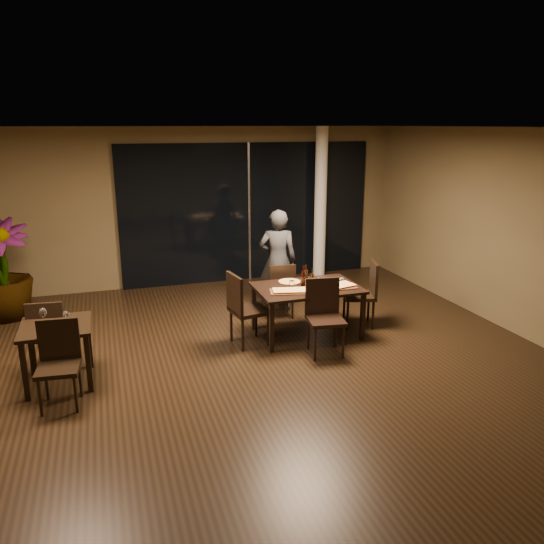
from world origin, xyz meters
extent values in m
plane|color=black|center=(0.00, 0.00, 0.00)|extent=(8.00, 8.00, 0.00)
cube|color=brown|center=(0.00, 4.05, 1.50)|extent=(8.00, 0.10, 3.00)
cube|color=brown|center=(0.00, -4.05, 1.50)|extent=(8.00, 0.10, 3.00)
cube|color=brown|center=(4.05, 0.00, 1.50)|extent=(0.10, 8.00, 3.00)
cube|color=silver|center=(0.00, 0.00, 3.02)|extent=(8.00, 8.00, 0.04)
cube|color=black|center=(1.00, 3.96, 1.35)|extent=(5.00, 0.06, 2.70)
cylinder|color=silver|center=(2.40, 3.65, 1.50)|extent=(0.24, 0.24, 3.00)
cube|color=black|center=(1.00, 0.80, 0.73)|extent=(1.50, 1.00, 0.04)
cube|color=black|center=(0.31, 0.36, 0.35)|extent=(0.06, 0.06, 0.71)
cube|color=black|center=(1.69, 0.36, 0.35)|extent=(0.06, 0.06, 0.71)
cube|color=black|center=(0.31, 1.24, 0.35)|extent=(0.06, 0.06, 0.71)
cube|color=black|center=(1.69, 1.24, 0.35)|extent=(0.06, 0.06, 0.71)
cube|color=black|center=(-2.40, 0.30, 0.73)|extent=(0.80, 0.80, 0.04)
cube|color=black|center=(-2.74, -0.04, 0.35)|extent=(0.06, 0.06, 0.71)
cube|color=black|center=(-2.06, -0.04, 0.35)|extent=(0.06, 0.06, 0.71)
cube|color=black|center=(-2.74, 0.64, 0.35)|extent=(0.06, 0.06, 0.71)
cube|color=black|center=(-2.06, 0.64, 0.35)|extent=(0.06, 0.06, 0.71)
cube|color=black|center=(0.88, 1.68, 0.43)|extent=(0.46, 0.46, 0.05)
cylinder|color=black|center=(1.06, 1.83, 0.22)|extent=(0.03, 0.03, 0.43)
cylinder|color=black|center=(0.72, 1.87, 0.22)|extent=(0.03, 0.03, 0.43)
cylinder|color=black|center=(1.03, 1.49, 0.22)|extent=(0.03, 0.03, 0.43)
cylinder|color=black|center=(0.69, 1.52, 0.22)|extent=(0.03, 0.03, 0.43)
cube|color=black|center=(0.86, 1.49, 0.67)|extent=(0.42, 0.08, 0.48)
cube|color=black|center=(0.99, 0.09, 0.48)|extent=(0.54, 0.54, 0.05)
cylinder|color=black|center=(0.77, -0.08, 0.24)|extent=(0.04, 0.04, 0.48)
cylinder|color=black|center=(1.15, -0.13, 0.24)|extent=(0.04, 0.04, 0.48)
cylinder|color=black|center=(0.82, 0.30, 0.24)|extent=(0.04, 0.04, 0.48)
cylinder|color=black|center=(1.21, 0.25, 0.24)|extent=(0.04, 0.04, 0.48)
cube|color=black|center=(1.02, 0.30, 0.75)|extent=(0.47, 0.11, 0.54)
cube|color=black|center=(0.10, 0.75, 0.50)|extent=(0.56, 0.56, 0.06)
cylinder|color=black|center=(0.33, 0.58, 0.25)|extent=(0.04, 0.04, 0.50)
cylinder|color=black|center=(0.27, 0.98, 0.25)|extent=(0.04, 0.04, 0.50)
cylinder|color=black|center=(-0.06, 0.52, 0.25)|extent=(0.04, 0.04, 0.50)
cylinder|color=black|center=(-0.12, 0.91, 0.25)|extent=(0.04, 0.04, 0.50)
cube|color=black|center=(-0.11, 0.71, 0.77)|extent=(0.12, 0.49, 0.55)
cube|color=black|center=(1.91, 0.92, 0.48)|extent=(0.59, 0.59, 0.05)
cylinder|color=black|center=(1.79, 1.16, 0.24)|extent=(0.04, 0.04, 0.48)
cylinder|color=black|center=(1.67, 0.79, 0.24)|extent=(0.04, 0.04, 0.48)
cylinder|color=black|center=(2.15, 1.04, 0.24)|extent=(0.04, 0.04, 0.48)
cylinder|color=black|center=(2.04, 0.68, 0.24)|extent=(0.04, 0.04, 0.48)
cube|color=black|center=(2.12, 0.85, 0.75)|extent=(0.18, 0.46, 0.54)
cube|color=black|center=(-2.52, 0.79, 0.45)|extent=(0.48, 0.48, 0.05)
cylinder|color=black|center=(-2.32, 0.95, 0.22)|extent=(0.04, 0.04, 0.45)
cylinder|color=black|center=(-2.67, 0.99, 0.22)|extent=(0.04, 0.04, 0.45)
cylinder|color=black|center=(-2.36, 0.59, 0.22)|extent=(0.04, 0.04, 0.45)
cylinder|color=black|center=(-2.71, 0.63, 0.22)|extent=(0.04, 0.04, 0.45)
cube|color=black|center=(-2.54, 0.59, 0.70)|extent=(0.44, 0.09, 0.50)
cube|color=black|center=(-2.36, -0.30, 0.46)|extent=(0.49, 0.49, 0.05)
cylinder|color=black|center=(-2.56, -0.46, 0.23)|extent=(0.04, 0.04, 0.46)
cylinder|color=black|center=(-2.20, -0.49, 0.23)|extent=(0.04, 0.04, 0.46)
cylinder|color=black|center=(-2.52, -0.10, 0.23)|extent=(0.04, 0.04, 0.46)
cylinder|color=black|center=(-2.16, -0.13, 0.23)|extent=(0.04, 0.04, 0.46)
cube|color=black|center=(-2.34, -0.09, 0.71)|extent=(0.45, 0.08, 0.51)
imported|color=#292B2E|center=(0.96, 2.03, 0.85)|extent=(0.67, 0.55, 1.70)
imported|color=#1F4617|center=(-3.35, 2.96, 0.80)|extent=(0.88, 0.88, 1.61)
cube|color=#4F3019|center=(0.68, 0.63, 0.76)|extent=(0.63, 0.41, 0.01)
cube|color=#3F2414|center=(1.37, 0.62, 0.76)|extent=(0.60, 0.31, 0.01)
cylinder|color=red|center=(0.83, 1.08, 0.76)|extent=(0.32, 0.32, 0.01)
cylinder|color=white|center=(0.78, 0.85, 0.80)|extent=(0.08, 0.08, 0.10)
cylinder|color=white|center=(1.27, 0.91, 0.80)|extent=(0.08, 0.08, 0.10)
cube|color=white|center=(1.56, 0.71, 0.76)|extent=(0.19, 0.13, 0.01)
cube|color=white|center=(1.57, 1.01, 0.76)|extent=(0.19, 0.12, 0.01)
cube|color=white|center=(-2.38, 0.05, 0.76)|extent=(0.20, 0.15, 0.01)
camera|label=1|loc=(-1.77, -6.06, 3.04)|focal=35.00mm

